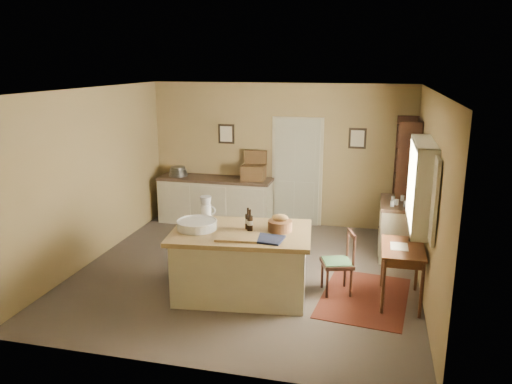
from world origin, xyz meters
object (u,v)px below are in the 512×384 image
shelving_unit (408,182)px  work_island (241,261)px  desk_chair (337,263)px  sideboard (216,199)px  writing_desk (403,254)px  right_cabinet (397,228)px

shelving_unit → work_island: bearing=-130.5°
desk_chair → shelving_unit: (1.00, 2.29, 0.65)m
sideboard → writing_desk: bearing=-38.0°
work_island → sideboard: size_ratio=0.88×
writing_desk → shelving_unit: 2.40m
sideboard → writing_desk: (3.39, -2.65, 0.19)m
work_island → sideboard: bearing=107.2°
right_cabinet → shelving_unit: (0.16, 0.66, 0.62)m
work_island → right_cabinet: 2.88m
sideboard → desk_chair: bearing=-45.3°
right_cabinet → writing_desk: bearing=-90.0°
sideboard → shelving_unit: bearing=-4.6°
work_island → desk_chair: 1.30m
work_island → sideboard: 3.20m
work_island → right_cabinet: work_island is taller
desk_chair → right_cabinet: 1.84m
writing_desk → right_cabinet: 1.72m
writing_desk → desk_chair: 0.88m
right_cabinet → shelving_unit: shelving_unit is taller
work_island → sideboard: (-1.30, 2.92, -0.00)m
writing_desk → shelving_unit: (0.16, 2.36, 0.41)m
writing_desk → desk_chair: size_ratio=1.03×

